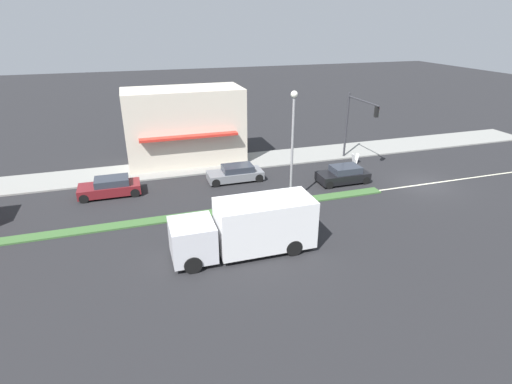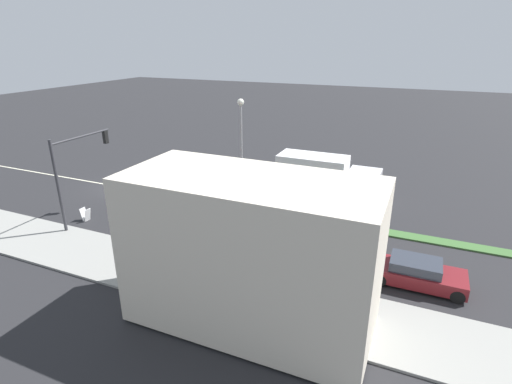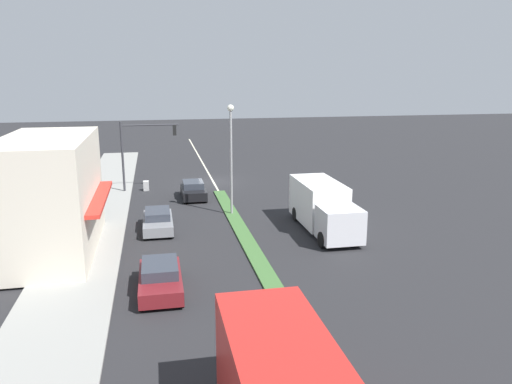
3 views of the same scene
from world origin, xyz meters
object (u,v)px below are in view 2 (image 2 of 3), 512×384
Objects in this scene: traffic_signal_main at (75,164)px; street_lamp at (241,141)px; suv_grey at (244,238)px; suv_black at (160,200)px; warning_aframe_sign at (86,215)px; sedan_maroon at (418,273)px; delivery_truck at (324,175)px; pedestrian at (212,264)px.

street_lamp reaches higher than traffic_signal_main.
suv_grey is at bearing 95.99° from traffic_signal_main.
suv_black is at bearing -67.03° from street_lamp.
suv_grey is 8.17m from suv_black.
suv_grey reaches higher than warning_aframe_sign.
warning_aframe_sign is 19.94m from sedan_maroon.
street_lamp is at bearing 126.66° from traffic_signal_main.
traffic_signal_main is 20.11m from sedan_maroon.
pedestrian is at bearing -7.54° from delivery_truck.
traffic_signal_main reaches higher than pedestrian.
pedestrian is 3.82m from suv_grey.
sedan_maroon is (10.00, 7.15, -0.85)m from delivery_truck.
sedan_maroon is at bearing 93.25° from traffic_signal_main.
street_lamp reaches higher than suv_grey.
warning_aframe_sign is (-2.96, -10.95, -0.62)m from pedestrian.
warning_aframe_sign is 10.86m from suv_grey.
suv_black is (-3.92, 3.04, -3.28)m from traffic_signal_main.
traffic_signal_main is at bearing -53.34° from street_lamp.
traffic_signal_main reaches higher than warning_aframe_sign.
traffic_signal_main is 3.49m from warning_aframe_sign.
street_lamp is 4.21× the size of pedestrian.
delivery_truck reaches higher than sedan_maroon.
pedestrian is at bearing 76.19° from traffic_signal_main.
pedestrian is 2.09× the size of warning_aframe_sign.
warning_aframe_sign is at bearing -40.99° from suv_black.
traffic_signal_main is 5.95m from suv_black.
warning_aframe_sign is 0.22× the size of suv_black.
pedestrian reaches higher than suv_black.
suv_grey is (-3.79, -0.12, -0.45)m from pedestrian.
suv_grey is at bearing 94.38° from warning_aframe_sign.
warning_aframe_sign is 0.20× the size of sedan_maroon.
delivery_truck is 12.04m from suv_black.
street_lamp is 13.28m from sedan_maroon.
suv_grey is at bearing -90.00° from sedan_maroon.
suv_black is at bearing -130.21° from pedestrian.
traffic_signal_main is 0.76× the size of street_lamp.
sedan_maroon reaches higher than suv_grey.
pedestrian is at bearing 74.88° from warning_aframe_sign.
warning_aframe_sign is 0.20× the size of suv_grey.
suv_black is (-3.63, 3.15, 0.19)m from warning_aframe_sign.
pedestrian is (8.79, 2.60, -3.73)m from street_lamp.
street_lamp is at bearing 112.97° from suv_black.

